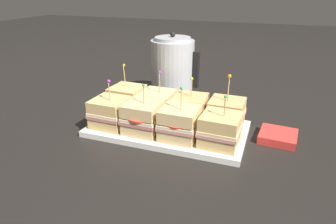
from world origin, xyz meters
The scene contains 12 objects.
ground_plane centered at (0.00, 0.00, 0.00)m, with size 6.00×6.00×0.00m, color black.
serving_platter centered at (0.00, 0.00, 0.01)m, with size 0.48×0.26×0.02m.
sandwich_front_far_left centered at (-0.17, -0.06, 0.06)m, with size 0.11×0.11×0.15m.
sandwich_front_center_left centered at (-0.06, -0.06, 0.06)m, with size 0.11×0.11×0.15m.
sandwich_front_center_right centered at (0.06, -0.06, 0.06)m, with size 0.11×0.11×0.16m.
sandwich_front_far_right centered at (0.17, -0.06, 0.06)m, with size 0.11×0.11×0.15m.
sandwich_back_far_left centered at (-0.17, 0.06, 0.06)m, with size 0.11×0.11×0.17m.
sandwich_back_center_left centered at (-0.06, 0.06, 0.06)m, with size 0.11×0.11×0.16m.
sandwich_back_center_right centered at (0.05, 0.05, 0.06)m, with size 0.11×0.11×0.15m.
sandwich_back_far_right centered at (0.17, 0.06, 0.06)m, with size 0.11×0.11×0.17m.
kettle_steel centered at (-0.09, 0.29, 0.12)m, with size 0.19×0.17×0.27m.
napkin_stack centered at (0.33, 0.06, 0.01)m, with size 0.11×0.11×0.02m.
Camera 1 is at (0.29, -0.80, 0.43)m, focal length 32.00 mm.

